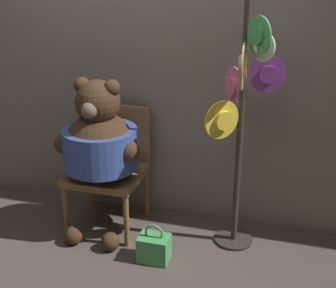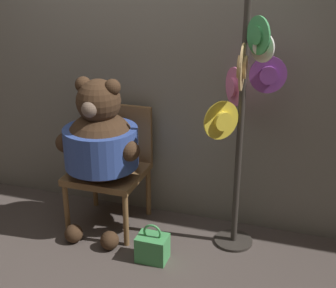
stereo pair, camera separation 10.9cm
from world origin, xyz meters
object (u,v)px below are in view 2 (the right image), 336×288
object	(u,v)px
teddy_bear	(100,143)
hat_display_rack	(242,111)
chair	(112,162)
handbag_on_ground	(152,247)

from	to	relation	value
teddy_bear	hat_display_rack	bearing A→B (deg)	6.06
chair	teddy_bear	world-z (taller)	teddy_bear
chair	teddy_bear	size ratio (longest dim) A/B	0.76
teddy_bear	handbag_on_ground	bearing A→B (deg)	-27.89
chair	handbag_on_ground	world-z (taller)	chair
chair	hat_display_rack	distance (m)	1.12
hat_display_rack	chair	bearing A→B (deg)	176.25
chair	teddy_bear	distance (m)	0.28
chair	handbag_on_ground	size ratio (longest dim) A/B	3.24
handbag_on_ground	chair	bearing A→B (deg)	138.56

